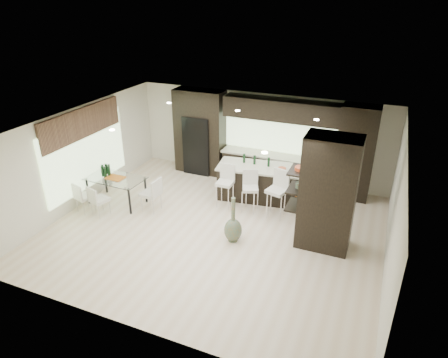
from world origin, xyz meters
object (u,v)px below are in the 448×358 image
at_px(stool_right, 276,199).
at_px(floor_vase, 233,220).
at_px(kitchen_island, 260,182).
at_px(stool_mid, 250,196).
at_px(stool_left, 225,190).
at_px(chair_near, 100,202).
at_px(dining_table, 117,190).
at_px(bench, 277,193).
at_px(chair_far, 85,198).
at_px(chair_end, 151,196).

bearing_deg(stool_right, floor_vase, -97.03).
relative_size(kitchen_island, stool_mid, 2.55).
distance_m(kitchen_island, stool_left, 1.10).
height_order(stool_left, chair_near, stool_left).
height_order(stool_right, dining_table, stool_right).
height_order(stool_left, bench, stool_left).
bearing_deg(kitchen_island, bench, -7.78).
bearing_deg(dining_table, stool_left, 21.41).
xyz_separation_m(kitchen_island, stool_left, (-0.73, -0.82, -0.01)).
relative_size(stool_right, chair_near, 1.32).
xyz_separation_m(kitchen_island, bench, (0.53, 0.00, -0.23)).
bearing_deg(chair_near, dining_table, 107.09).
bearing_deg(stool_right, stool_mid, -166.39).
bearing_deg(kitchen_island, dining_table, -161.52).
relative_size(stool_mid, dining_table, 0.58).
relative_size(stool_right, bench, 0.77).
bearing_deg(dining_table, chair_far, -121.42).
distance_m(kitchen_island, stool_mid, 0.82).
bearing_deg(chair_end, chair_far, 117.40).
distance_m(stool_right, chair_far, 5.12).
relative_size(bench, floor_vase, 1.17).
bearing_deg(chair_end, floor_vase, -98.65).
relative_size(chair_near, chair_far, 1.01).
distance_m(floor_vase, dining_table, 3.74).
bearing_deg(stool_left, chair_near, -150.03).
distance_m(stool_mid, dining_table, 3.73).
bearing_deg(floor_vase, stool_mid, 93.92).
relative_size(stool_left, dining_table, 0.61).
relative_size(dining_table, chair_end, 1.81).
xyz_separation_m(bench, dining_table, (-4.13, -1.81, 0.12)).
height_order(stool_right, bench, stool_right).
height_order(stool_mid, chair_end, stool_mid).
height_order(stool_mid, chair_far, stool_mid).
bearing_deg(bench, chair_far, -142.65).
relative_size(kitchen_island, chair_near, 2.99).
height_order(floor_vase, dining_table, floor_vase).
distance_m(bench, chair_far, 5.28).
xyz_separation_m(floor_vase, dining_table, (-3.70, 0.52, -0.20)).
bearing_deg(stool_mid, chair_near, -174.92).
relative_size(floor_vase, chair_near, 1.47).
distance_m(kitchen_island, floor_vase, 2.33).
relative_size(bench, chair_near, 1.71).
bearing_deg(bench, chair_near, -139.80).
distance_m(dining_table, chair_near, 0.74).
relative_size(floor_vase, chair_end, 1.32).
bearing_deg(stool_left, dining_table, -162.10).
relative_size(chair_far, chair_end, 0.89).
height_order(stool_right, chair_far, stool_right).
distance_m(chair_near, chair_far, 0.50).
bearing_deg(dining_table, chair_near, -87.54).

